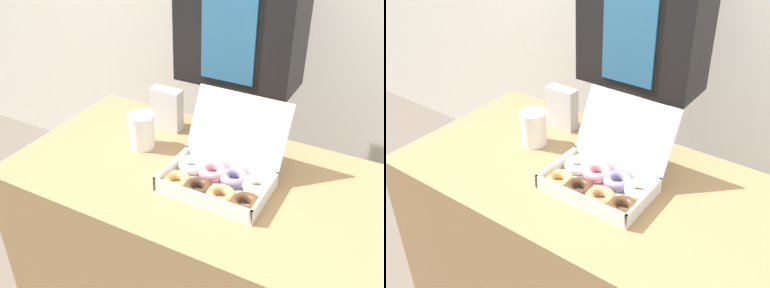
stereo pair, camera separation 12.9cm
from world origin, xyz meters
The scene contains 5 objects.
table centered at (0.00, 0.00, 0.38)m, with size 1.18×0.61×0.76m.
donut_box centered at (0.05, -0.03, 0.79)m, with size 0.33×0.29×0.22m.
coffee_cup centered at (-0.26, 0.04, 0.82)m, with size 0.08×0.08×0.11m.
napkin_holder centered at (-0.25, 0.19, 0.83)m, with size 0.11×0.05×0.15m.
person_customer centered at (-0.15, 0.54, 0.85)m, with size 0.46×0.25×1.59m.
Camera 1 is at (0.47, -0.96, 1.52)m, focal length 42.00 mm.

